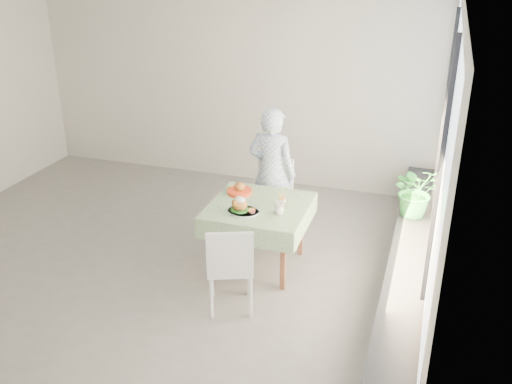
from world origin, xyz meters
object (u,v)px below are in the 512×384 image
(diner, at_px, (272,173))
(juice_cup_orange, at_px, (282,200))
(chair_far, at_px, (269,213))
(potted_plant, at_px, (416,190))
(main_dish, at_px, (241,207))
(chair_near, at_px, (230,282))
(cafe_table, at_px, (259,228))

(diner, bearing_deg, juice_cup_orange, 121.01)
(diner, relative_size, juice_cup_orange, 6.75)
(chair_far, bearing_deg, diner, 70.93)
(juice_cup_orange, bearing_deg, potted_plant, 27.38)
(chair_far, xyz_separation_m, main_dish, (-0.02, -0.94, 0.50))
(chair_near, distance_m, juice_cup_orange, 1.10)
(diner, bearing_deg, main_dish, 93.90)
(juice_cup_orange, bearing_deg, main_dish, -137.81)
(chair_far, relative_size, main_dish, 2.84)
(diner, xyz_separation_m, juice_cup_orange, (0.31, -0.67, -0.01))
(chair_far, distance_m, potted_plant, 1.75)
(chair_near, height_order, potted_plant, potted_plant)
(juice_cup_orange, height_order, potted_plant, potted_plant)
(diner, relative_size, main_dish, 4.76)
(cafe_table, relative_size, diner, 0.64)
(chair_near, bearing_deg, main_dish, 99.02)
(juice_cup_orange, relative_size, potted_plant, 0.40)
(main_dish, relative_size, juice_cup_orange, 1.42)
(cafe_table, height_order, diner, diner)
(main_dish, bearing_deg, chair_far, 88.81)
(chair_far, height_order, main_dish, chair_far)
(diner, distance_m, juice_cup_orange, 0.74)
(cafe_table, height_order, potted_plant, potted_plant)
(main_dish, height_order, potted_plant, potted_plant)
(chair_near, distance_m, diner, 1.69)
(main_dish, bearing_deg, diner, 87.97)
(potted_plant, bearing_deg, main_dish, -149.12)
(chair_far, relative_size, diner, 0.60)
(diner, height_order, juice_cup_orange, diner)
(cafe_table, xyz_separation_m, potted_plant, (1.58, 0.78, 0.34))
(chair_far, distance_m, juice_cup_orange, 0.87)
(chair_far, relative_size, juice_cup_orange, 4.02)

